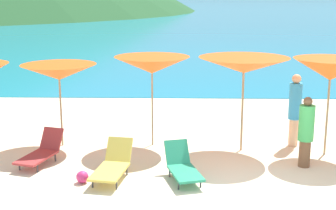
{
  "coord_description": "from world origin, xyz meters",
  "views": [
    {
      "loc": [
        -1.5,
        -8.88,
        3.91
      ],
      "look_at": [
        -1.79,
        2.75,
        1.2
      ],
      "focal_mm": 52.27,
      "sensor_mm": 36.0,
      "label": 1
    }
  ],
  "objects_px": {
    "lounge_chair_4": "(42,151)",
    "beach_ball": "(82,177)",
    "umbrella_4": "(331,70)",
    "lounge_chair_2": "(182,166)",
    "umbrella_2": "(152,65)",
    "umbrella_3": "(244,65)",
    "lounge_chair_5": "(113,164)",
    "beachgoer_1": "(295,108)",
    "beachgoer_0": "(306,131)",
    "umbrella_1": "(59,72)"
  },
  "relations": [
    {
      "from": "lounge_chair_2",
      "to": "umbrella_4",
      "type": "bearing_deg",
      "value": 10.29
    },
    {
      "from": "beachgoer_0",
      "to": "beach_ball",
      "type": "relative_size",
      "value": 6.22
    },
    {
      "from": "umbrella_4",
      "to": "umbrella_3",
      "type": "bearing_deg",
      "value": 172.15
    },
    {
      "from": "lounge_chair_5",
      "to": "beachgoer_1",
      "type": "height_order",
      "value": "beachgoer_1"
    },
    {
      "from": "umbrella_1",
      "to": "umbrella_2",
      "type": "bearing_deg",
      "value": 2.7
    },
    {
      "from": "beach_ball",
      "to": "lounge_chair_5",
      "type": "bearing_deg",
      "value": 26.27
    },
    {
      "from": "umbrella_2",
      "to": "lounge_chair_2",
      "type": "distance_m",
      "value": 3.1
    },
    {
      "from": "lounge_chair_5",
      "to": "beachgoer_0",
      "type": "distance_m",
      "value": 4.38
    },
    {
      "from": "lounge_chair_4",
      "to": "beach_ball",
      "type": "relative_size",
      "value": 5.67
    },
    {
      "from": "umbrella_1",
      "to": "beachgoer_0",
      "type": "distance_m",
      "value": 6.17
    },
    {
      "from": "umbrella_2",
      "to": "beach_ball",
      "type": "bearing_deg",
      "value": -116.4
    },
    {
      "from": "umbrella_4",
      "to": "lounge_chair_4",
      "type": "relative_size",
      "value": 1.6
    },
    {
      "from": "lounge_chair_4",
      "to": "beachgoer_0",
      "type": "bearing_deg",
      "value": 15.72
    },
    {
      "from": "umbrella_2",
      "to": "lounge_chair_4",
      "type": "xyz_separation_m",
      "value": [
        -2.5,
        -1.48,
        -1.81
      ]
    },
    {
      "from": "lounge_chair_2",
      "to": "beachgoer_1",
      "type": "xyz_separation_m",
      "value": [
        2.88,
        2.39,
        0.71
      ]
    },
    {
      "from": "umbrella_1",
      "to": "lounge_chair_5",
      "type": "bearing_deg",
      "value": -54.25
    },
    {
      "from": "umbrella_3",
      "to": "lounge_chair_4",
      "type": "height_order",
      "value": "umbrella_3"
    },
    {
      "from": "lounge_chair_5",
      "to": "umbrella_2",
      "type": "bearing_deg",
      "value": 82.42
    },
    {
      "from": "lounge_chair_2",
      "to": "umbrella_1",
      "type": "bearing_deg",
      "value": 127.91
    },
    {
      "from": "lounge_chair_2",
      "to": "beachgoer_0",
      "type": "xyz_separation_m",
      "value": [
        2.78,
        0.84,
        0.56
      ]
    },
    {
      "from": "umbrella_3",
      "to": "umbrella_4",
      "type": "height_order",
      "value": "umbrella_4"
    },
    {
      "from": "lounge_chair_5",
      "to": "umbrella_4",
      "type": "bearing_deg",
      "value": 28.01
    },
    {
      "from": "lounge_chair_5",
      "to": "beach_ball",
      "type": "height_order",
      "value": "lounge_chair_5"
    },
    {
      "from": "umbrella_4",
      "to": "lounge_chair_2",
      "type": "distance_m",
      "value": 4.3
    },
    {
      "from": "beachgoer_0",
      "to": "beachgoer_1",
      "type": "bearing_deg",
      "value": -37.92
    },
    {
      "from": "umbrella_2",
      "to": "beach_ball",
      "type": "height_order",
      "value": "umbrella_2"
    },
    {
      "from": "lounge_chair_5",
      "to": "umbrella_1",
      "type": "bearing_deg",
      "value": 135.1
    },
    {
      "from": "umbrella_2",
      "to": "beachgoer_1",
      "type": "distance_m",
      "value": 3.81
    },
    {
      "from": "lounge_chair_5",
      "to": "beach_ball",
      "type": "distance_m",
      "value": 0.69
    },
    {
      "from": "umbrella_3",
      "to": "umbrella_4",
      "type": "relative_size",
      "value": 1.01
    },
    {
      "from": "umbrella_2",
      "to": "beachgoer_0",
      "type": "xyz_separation_m",
      "value": [
        3.55,
        -1.55,
        -1.25
      ]
    },
    {
      "from": "lounge_chair_2",
      "to": "beachgoer_0",
      "type": "height_order",
      "value": "beachgoer_0"
    },
    {
      "from": "lounge_chair_5",
      "to": "beachgoer_1",
      "type": "xyz_separation_m",
      "value": [
        4.37,
        2.36,
        0.7
      ]
    },
    {
      "from": "umbrella_1",
      "to": "lounge_chair_5",
      "type": "distance_m",
      "value": 3.22
    },
    {
      "from": "umbrella_4",
      "to": "lounge_chair_2",
      "type": "bearing_deg",
      "value": -153.89
    },
    {
      "from": "umbrella_1",
      "to": "beachgoer_1",
      "type": "xyz_separation_m",
      "value": [
        5.99,
        0.11,
        -0.92
      ]
    },
    {
      "from": "umbrella_2",
      "to": "umbrella_3",
      "type": "height_order",
      "value": "umbrella_3"
    },
    {
      "from": "beach_ball",
      "to": "umbrella_1",
      "type": "bearing_deg",
      "value": 111.82
    },
    {
      "from": "lounge_chair_4",
      "to": "beachgoer_1",
      "type": "bearing_deg",
      "value": 29.94
    },
    {
      "from": "lounge_chair_4",
      "to": "beachgoer_1",
      "type": "height_order",
      "value": "beachgoer_1"
    },
    {
      "from": "lounge_chair_4",
      "to": "lounge_chair_5",
      "type": "xyz_separation_m",
      "value": [
        1.78,
        -0.89,
        0.02
      ]
    },
    {
      "from": "umbrella_4",
      "to": "lounge_chair_4",
      "type": "height_order",
      "value": "umbrella_4"
    },
    {
      "from": "umbrella_3",
      "to": "beachgoer_1",
      "type": "distance_m",
      "value": 1.85
    },
    {
      "from": "umbrella_1",
      "to": "umbrella_3",
      "type": "xyz_separation_m",
      "value": [
        4.6,
        -0.29,
        0.23
      ]
    },
    {
      "from": "beachgoer_1",
      "to": "beach_ball",
      "type": "xyz_separation_m",
      "value": [
        -4.97,
        -2.66,
        -0.88
      ]
    },
    {
      "from": "lounge_chair_5",
      "to": "lounge_chair_4",
      "type": "bearing_deg",
      "value": 162.9
    },
    {
      "from": "lounge_chair_2",
      "to": "lounge_chair_5",
      "type": "bearing_deg",
      "value": 163.01
    },
    {
      "from": "lounge_chair_5",
      "to": "beachgoer_1",
      "type": "relative_size",
      "value": 0.83
    },
    {
      "from": "beachgoer_0",
      "to": "lounge_chair_5",
      "type": "bearing_deg",
      "value": 66.29
    },
    {
      "from": "beachgoer_0",
      "to": "beachgoer_1",
      "type": "distance_m",
      "value": 1.56
    }
  ]
}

